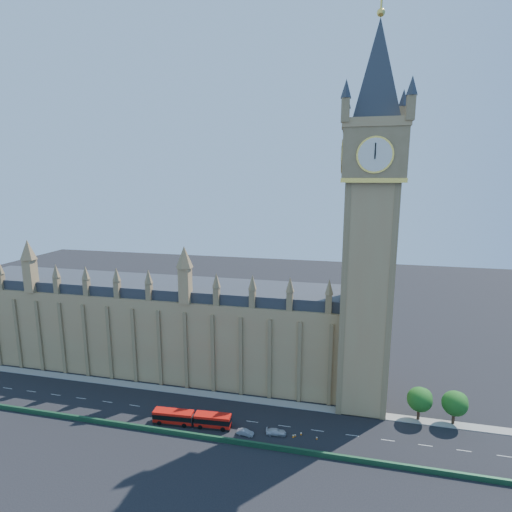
% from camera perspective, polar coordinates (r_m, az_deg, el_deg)
% --- Properties ---
extents(ground, '(400.00, 400.00, 0.00)m').
position_cam_1_polar(ground, '(109.40, -7.13, -21.66)').
color(ground, black).
rests_on(ground, ground).
extents(palace_westminster, '(120.00, 20.00, 28.00)m').
position_cam_1_polar(palace_westminster, '(130.58, -14.44, -9.51)').
color(palace_westminster, '#A67D50').
rests_on(palace_westminster, ground).
extents(elizabeth_tower, '(20.59, 20.59, 105.00)m').
position_cam_1_polar(elizabeth_tower, '(100.41, 16.08, 8.11)').
color(elizabeth_tower, '#A67D50').
rests_on(elizabeth_tower, ground).
extents(bridge_parapet, '(160.00, 0.60, 1.20)m').
position_cam_1_polar(bridge_parapet, '(102.12, -9.01, -23.97)').
color(bridge_parapet, '#1E4C2D').
rests_on(bridge_parapet, ground).
extents(kerb_north, '(160.00, 3.00, 0.16)m').
position_cam_1_polar(kerb_north, '(116.99, -5.46, -19.22)').
color(kerb_north, gray).
rests_on(kerb_north, ground).
extents(tree_east_near, '(6.00, 6.00, 8.50)m').
position_cam_1_polar(tree_east_near, '(111.82, 22.46, -18.34)').
color(tree_east_near, '#382619').
rests_on(tree_east_near, ground).
extents(tree_east_far, '(6.00, 6.00, 8.50)m').
position_cam_1_polar(tree_east_far, '(113.50, 26.64, -18.24)').
color(tree_east_far, '#382619').
rests_on(tree_east_far, ground).
extents(red_bus, '(19.33, 4.17, 3.26)m').
position_cam_1_polar(red_bus, '(105.59, -9.15, -21.94)').
color(red_bus, red).
rests_on(red_bus, ground).
extents(car_grey, '(3.91, 1.93, 1.28)m').
position_cam_1_polar(car_grey, '(106.07, -9.15, -22.46)').
color(car_grey, '#3B3D42').
rests_on(car_grey, ground).
extents(car_silver, '(4.10, 1.75, 1.31)m').
position_cam_1_polar(car_silver, '(101.84, -1.55, -23.89)').
color(car_silver, '#95979B').
rests_on(car_silver, ground).
extents(car_white, '(4.95, 2.49, 1.38)m').
position_cam_1_polar(car_white, '(102.01, 2.90, -23.81)').
color(car_white, silver).
rests_on(car_white, ground).
extents(cone_a, '(0.49, 0.49, 0.77)m').
position_cam_1_polar(cone_a, '(101.64, 5.34, -24.21)').
color(cone_a, black).
rests_on(cone_a, ground).
extents(cone_b, '(0.50, 0.50, 0.64)m').
position_cam_1_polar(cone_b, '(101.95, 5.63, -24.14)').
color(cone_b, black).
rests_on(cone_b, ground).
extents(cone_c, '(0.54, 0.54, 0.71)m').
position_cam_1_polar(cone_c, '(102.57, 6.45, -23.88)').
color(cone_c, black).
rests_on(cone_c, ground).
extents(cone_d, '(0.55, 0.55, 0.68)m').
position_cam_1_polar(cone_d, '(101.70, 8.67, -24.30)').
color(cone_d, black).
rests_on(cone_d, ground).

